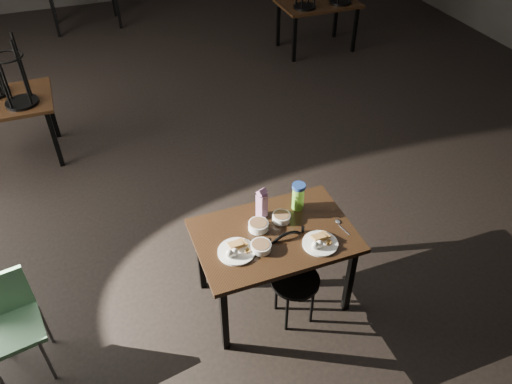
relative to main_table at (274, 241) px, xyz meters
name	(u,v)px	position (x,y,z in m)	size (l,w,h in m)	color
main_table	(274,241)	(0.00, 0.00, 0.00)	(1.20, 0.80, 0.75)	black
plate_left	(236,250)	(-0.33, -0.08, 0.10)	(0.28, 0.28, 0.09)	white
plate_right	(320,242)	(0.27, -0.22, 0.10)	(0.27, 0.27, 0.09)	white
bowl_near	(258,225)	(-0.10, 0.10, 0.11)	(0.15, 0.15, 0.06)	white
bowl_far	(281,217)	(0.11, 0.12, 0.11)	(0.14, 0.14, 0.06)	white
bowl_big	(261,247)	(-0.16, -0.11, 0.11)	(0.15, 0.15, 0.05)	white
juice_carton	(262,204)	(-0.02, 0.22, 0.20)	(0.09, 0.09, 0.27)	#811761
water_bottle	(298,196)	(0.29, 0.21, 0.20)	(0.13, 0.13, 0.23)	#7EDA40
spoon	(339,223)	(0.51, -0.07, 0.08)	(0.05, 0.19, 0.01)	silver
bentwood_chair	(291,271)	(0.08, -0.17, -0.19)	(0.39, 0.39, 0.80)	black
school_chair	(9,319)	(-1.96, 0.10, -0.16)	(0.45, 0.45, 0.84)	#7FC58F
bg_table_right	(319,3)	(2.55, 4.42, 0.08)	(1.20, 0.80, 1.48)	black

